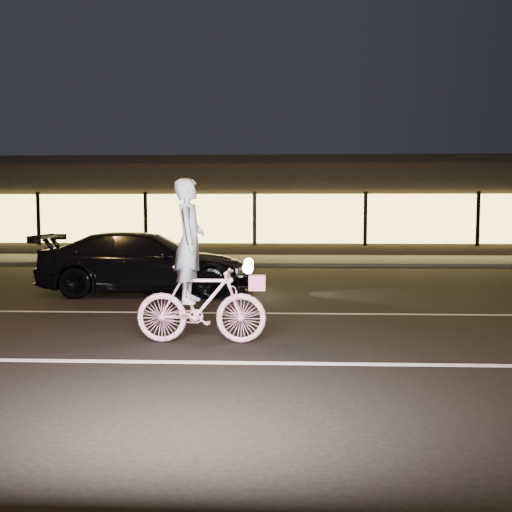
{
  "coord_description": "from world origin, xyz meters",
  "views": [
    {
      "loc": [
        1.06,
        -8.5,
        1.9
      ],
      "look_at": [
        0.67,
        0.6,
        1.18
      ],
      "focal_mm": 40.0,
      "sensor_mm": 36.0,
      "label": 1
    }
  ],
  "objects": [
    {
      "name": "lane_stripe_far",
      "position": [
        0.0,
        2.0,
        0.0
      ],
      "size": [
        60.0,
        0.1,
        0.01
      ],
      "primitive_type": "cube",
      "color": "gray",
      "rests_on": "ground"
    },
    {
      "name": "ground",
      "position": [
        0.0,
        0.0,
        0.0
      ],
      "size": [
        90.0,
        90.0,
        0.0
      ],
      "primitive_type": "plane",
      "color": "black",
      "rests_on": "ground"
    },
    {
      "name": "lane_stripe_near",
      "position": [
        0.0,
        -1.5,
        0.0
      ],
      "size": [
        60.0,
        0.12,
        0.01
      ],
      "primitive_type": "cube",
      "color": "silver",
      "rests_on": "ground"
    },
    {
      "name": "storefront",
      "position": [
        0.0,
        18.97,
        2.15
      ],
      "size": [
        25.4,
        8.42,
        4.2
      ],
      "color": "black",
      "rests_on": "ground"
    },
    {
      "name": "cyclist",
      "position": [
        -0.12,
        -0.42,
        0.84
      ],
      "size": [
        1.88,
        0.65,
        2.37
      ],
      "rotation": [
        0.0,
        0.0,
        1.57
      ],
      "color": "#EE3581",
      "rests_on": "ground"
    },
    {
      "name": "sidewalk",
      "position": [
        0.0,
        13.0,
        0.06
      ],
      "size": [
        30.0,
        4.0,
        0.12
      ],
      "primitive_type": "cube",
      "color": "#383533",
      "rests_on": "ground"
    },
    {
      "name": "sedan",
      "position": [
        -2.02,
        4.49,
        0.71
      ],
      "size": [
        4.98,
        2.2,
        1.42
      ],
      "rotation": [
        0.0,
        0.0,
        1.61
      ],
      "color": "black",
      "rests_on": "ground"
    }
  ]
}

